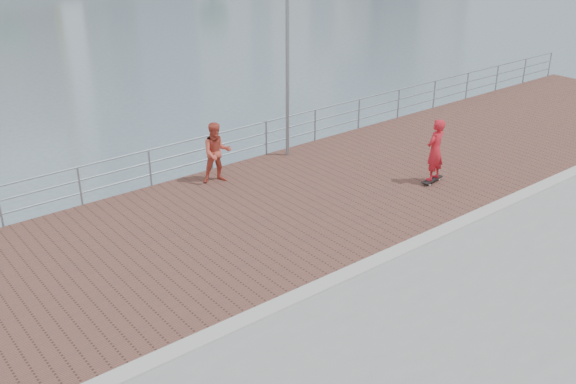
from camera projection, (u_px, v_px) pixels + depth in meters
water at (342, 350)px, 14.78m from camera, size 400.00×400.00×0.00m
brick_lane at (249, 218)px, 16.52m from camera, size 40.00×6.80×0.02m
curb at (345, 275)px, 13.94m from camera, size 40.00×0.40×0.06m
guardrail at (181, 156)px, 18.66m from camera, size 39.06×0.06×1.13m
street_lamp at (296, 28)px, 18.61m from camera, size 0.42×1.22×5.78m
skateboard at (432, 180)px, 18.56m from camera, size 0.86×0.34×0.10m
skateboarder at (435, 150)px, 18.18m from camera, size 0.72×0.53×1.81m
bystander at (217, 153)px, 18.29m from camera, size 1.04×0.92×1.77m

